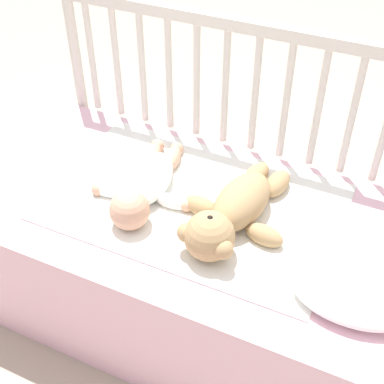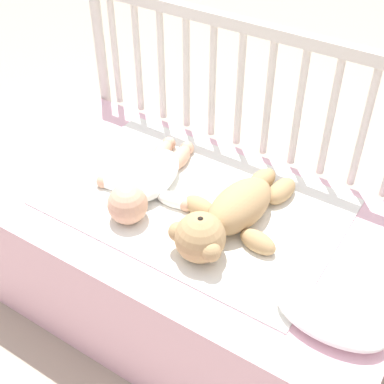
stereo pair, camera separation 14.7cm
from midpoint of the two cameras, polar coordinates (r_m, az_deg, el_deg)
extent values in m
plane|color=tan|center=(1.83, -2.50, -12.02)|extent=(12.00, 12.00, 0.00)
cube|color=#EDB7C6|center=(1.66, -2.71, -7.52)|extent=(1.24, 0.67, 0.43)
cylinder|color=beige|center=(2.03, -13.64, 9.05)|extent=(0.04, 0.04, 0.85)
cube|color=beige|center=(1.56, 2.82, 17.22)|extent=(1.20, 0.03, 0.04)
cylinder|color=beige|center=(1.90, -12.91, 13.72)|extent=(0.02, 0.02, 0.38)
cylinder|color=beige|center=(1.84, -10.39, 13.27)|extent=(0.02, 0.02, 0.38)
cylinder|color=beige|center=(1.79, -7.73, 12.76)|extent=(0.02, 0.02, 0.38)
cylinder|color=beige|center=(1.75, -4.94, 12.20)|extent=(0.02, 0.02, 0.38)
cylinder|color=beige|center=(1.71, -2.02, 11.58)|extent=(0.02, 0.02, 0.38)
cylinder|color=beige|center=(1.67, 1.02, 10.90)|extent=(0.02, 0.02, 0.38)
cylinder|color=beige|center=(1.64, 4.17, 10.16)|extent=(0.02, 0.02, 0.38)
cylinder|color=beige|center=(1.61, 7.42, 9.36)|extent=(0.02, 0.02, 0.38)
cylinder|color=beige|center=(1.59, 10.75, 8.51)|extent=(0.02, 0.02, 0.38)
cylinder|color=beige|center=(1.58, 14.14, 7.61)|extent=(0.02, 0.02, 0.38)
cube|color=white|center=(1.53, -2.57, -1.15)|extent=(0.82, 0.53, 0.01)
ellipsoid|color=tan|center=(1.45, 2.44, -1.13)|extent=(0.16, 0.25, 0.12)
sphere|color=tan|center=(1.34, -1.27, -4.87)|extent=(0.13, 0.13, 0.13)
sphere|color=tan|center=(1.31, -1.30, -3.77)|extent=(0.06, 0.06, 0.06)
sphere|color=black|center=(1.30, -1.31, -3.05)|extent=(0.02, 0.02, 0.02)
sphere|color=tan|center=(1.30, 0.08, -6.28)|extent=(0.05, 0.05, 0.05)
sphere|color=tan|center=(1.35, -3.69, -4.48)|extent=(0.05, 0.05, 0.05)
ellipsoid|color=tan|center=(1.40, 4.76, -4.76)|extent=(0.11, 0.07, 0.05)
ellipsoid|color=tan|center=(1.47, -1.96, -1.75)|extent=(0.11, 0.07, 0.05)
ellipsoid|color=tan|center=(1.56, 6.42, 0.78)|extent=(0.08, 0.12, 0.06)
ellipsoid|color=tan|center=(1.58, 4.23, 1.66)|extent=(0.08, 0.12, 0.06)
ellipsoid|color=white|center=(1.56, -7.34, 1.34)|extent=(0.17, 0.26, 0.08)
sphere|color=tan|center=(1.44, -9.59, -2.04)|extent=(0.11, 0.11, 0.11)
ellipsoid|color=white|center=(1.50, -4.57, -1.16)|extent=(0.12, 0.07, 0.05)
ellipsoid|color=white|center=(1.57, -11.43, 0.10)|extent=(0.12, 0.07, 0.05)
sphere|color=tan|center=(1.49, -3.38, -1.53)|extent=(0.04, 0.04, 0.04)
sphere|color=tan|center=(1.58, -12.66, 0.18)|extent=(0.04, 0.04, 0.04)
ellipsoid|color=tan|center=(1.65, -4.76, 3.43)|extent=(0.07, 0.12, 0.05)
ellipsoid|color=tan|center=(1.67, -6.85, 3.76)|extent=(0.07, 0.12, 0.05)
sphere|color=tan|center=(1.70, -4.14, 4.50)|extent=(0.04, 0.04, 0.04)
sphere|color=tan|center=(1.72, -6.18, 4.81)|extent=(0.04, 0.04, 0.04)
ellipsoid|color=white|center=(1.28, 13.18, -11.45)|extent=(0.26, 0.14, 0.06)
camera|label=1|loc=(0.07, -92.87, -2.47)|focal=50.00mm
camera|label=2|loc=(0.07, 87.13, 2.47)|focal=50.00mm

